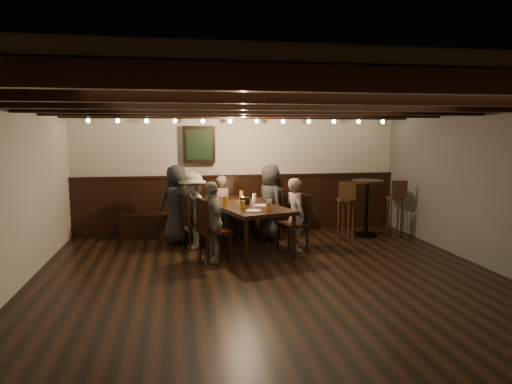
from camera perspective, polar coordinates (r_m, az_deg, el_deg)
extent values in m
plane|color=black|center=(6.04, 2.54, -11.77)|extent=(7.00, 7.00, 0.00)
plane|color=black|center=(5.72, 2.69, 11.57)|extent=(7.00, 7.00, 0.00)
plane|color=beige|center=(9.18, -2.10, 2.56)|extent=(6.50, 0.00, 6.50)
plane|color=#575755|center=(7.19, 28.80, 0.24)|extent=(0.00, 7.00, 7.00)
cube|color=black|center=(9.22, -2.05, -1.49)|extent=(6.50, 0.08, 1.10)
cube|color=black|center=(8.95, -6.90, -3.93)|extent=(3.00, 0.45, 0.45)
cube|color=black|center=(8.98, -7.12, 5.91)|extent=(0.62, 0.12, 0.72)
cube|color=black|center=(8.92, -7.10, 5.90)|extent=(0.50, 0.02, 0.58)
cube|color=black|center=(2.95, 15.31, 13.33)|extent=(6.50, 0.10, 0.16)
cube|color=black|center=(4.03, 8.16, 11.90)|extent=(6.50, 0.10, 0.16)
cube|color=black|center=(5.15, 4.11, 11.00)|extent=(6.50, 0.10, 0.16)
cube|color=black|center=(6.28, 1.51, 10.39)|extent=(6.50, 0.10, 0.16)
cube|color=black|center=(7.42, -0.28, 9.96)|extent=(6.50, 0.10, 0.16)
cube|color=black|center=(8.56, -1.59, 9.64)|extent=(6.50, 0.10, 0.16)
sphere|color=#FFE099|center=(8.58, -20.26, 8.37)|extent=(0.07, 0.07, 0.07)
sphere|color=#FFE099|center=(8.45, -10.94, 8.72)|extent=(0.07, 0.07, 0.07)
sphere|color=#FFE099|center=(8.54, -1.57, 8.84)|extent=(0.07, 0.07, 0.07)
sphere|color=#FFE099|center=(8.84, 7.39, 8.73)|extent=(0.07, 0.07, 0.07)
sphere|color=#FFE099|center=(9.34, 15.56, 8.46)|extent=(0.07, 0.07, 0.07)
cube|color=black|center=(7.73, -1.55, -1.76)|extent=(1.48, 2.26, 0.06)
cylinder|color=black|center=(6.77, -1.19, -6.46)|extent=(0.06, 0.06, 0.72)
cylinder|color=black|center=(8.54, -6.77, -3.57)|extent=(0.06, 0.06, 0.72)
cylinder|color=black|center=(7.14, 4.74, -5.74)|extent=(0.06, 0.06, 0.72)
cylinder|color=black|center=(8.84, -1.80, -3.14)|extent=(0.06, 0.06, 0.72)
cube|color=black|center=(7.94, -7.51, -3.87)|extent=(0.52, 0.52, 0.05)
cube|color=black|center=(7.84, -8.85, -2.15)|extent=(0.16, 0.41, 0.46)
cube|color=black|center=(7.11, -5.16, -4.92)|extent=(0.56, 0.56, 0.05)
cube|color=black|center=(6.99, -6.75, -2.88)|extent=(0.17, 0.44, 0.49)
cube|color=black|center=(8.48, 1.49, -2.91)|extent=(0.55, 0.55, 0.05)
cube|color=black|center=(8.53, 2.68, -1.02)|extent=(0.17, 0.44, 0.48)
cube|color=black|center=(7.71, 4.61, -4.03)|extent=(0.54, 0.54, 0.05)
cube|color=black|center=(7.77, 5.88, -1.96)|extent=(0.16, 0.43, 0.48)
imported|color=#262628|center=(8.26, -9.86, -1.54)|extent=(0.79, 0.63, 1.42)
imported|color=gray|center=(8.71, -4.44, -1.79)|extent=(0.49, 0.39, 1.18)
imported|color=#4E261A|center=(8.94, 1.28, -1.16)|extent=(0.74, 0.65, 1.29)
imported|color=#9F9787|center=(7.89, -7.88, -2.30)|extent=(0.71, 0.95, 1.32)
imported|color=#9C967D|center=(7.06, -5.56, -3.71)|extent=(0.50, 0.79, 1.25)
imported|color=#2A2A2D|center=(8.47, 1.79, -1.29)|extent=(0.62, 0.78, 1.40)
imported|color=gray|center=(7.71, 4.94, -2.80)|extent=(0.41, 0.51, 1.23)
cylinder|color=#BF7219|center=(8.25, -5.36, -0.49)|extent=(0.07, 0.07, 0.14)
cylinder|color=#BF7219|center=(8.40, -1.86, -0.31)|extent=(0.07, 0.07, 0.14)
cylinder|color=#BF7219|center=(7.69, -3.89, -1.06)|extent=(0.07, 0.07, 0.14)
cylinder|color=silver|center=(8.02, -0.20, -0.68)|extent=(0.07, 0.07, 0.14)
cylinder|color=#BF7219|center=(7.22, -1.64, -1.61)|extent=(0.07, 0.07, 0.14)
cylinder|color=silver|center=(7.31, 1.68, -1.49)|extent=(0.07, 0.07, 0.14)
cylinder|color=#BF7219|center=(7.03, 1.55, -1.86)|extent=(0.07, 0.07, 0.14)
cylinder|color=white|center=(7.04, -0.27, -2.36)|extent=(0.24, 0.24, 0.01)
cylinder|color=white|center=(7.53, 0.65, -1.70)|extent=(0.24, 0.24, 0.01)
cube|color=black|center=(7.67, -1.39, -1.14)|extent=(0.15, 0.10, 0.12)
cylinder|color=beige|center=(8.04, -1.67, -0.99)|extent=(0.05, 0.05, 0.05)
cylinder|color=black|center=(9.13, 13.58, -5.18)|extent=(0.45, 0.45, 0.04)
cylinder|color=black|center=(9.03, 13.68, -2.04)|extent=(0.07, 0.07, 1.01)
cylinder|color=black|center=(8.96, 13.79, 1.29)|extent=(0.61, 0.61, 0.05)
cylinder|color=#3E2913|center=(8.62, 11.21, -0.91)|extent=(0.34, 0.34, 0.05)
cube|color=#3E2913|center=(8.44, 11.35, 0.15)|extent=(0.30, 0.11, 0.32)
cylinder|color=#3E2913|center=(9.07, 17.00, -0.68)|extent=(0.34, 0.34, 0.05)
cube|color=#3E2913|center=(8.90, 17.47, 0.33)|extent=(0.31, 0.04, 0.32)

